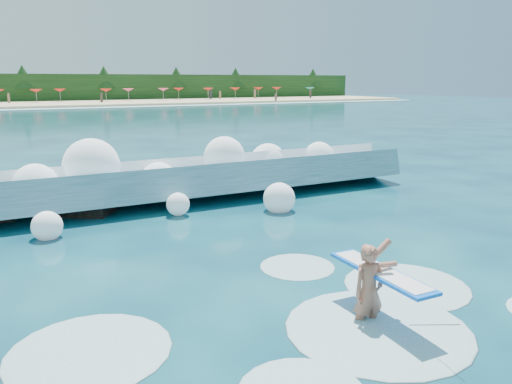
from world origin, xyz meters
TOP-DOWN VIEW (x-y plane):
  - ground at (0.00, 0.00)m, footprint 200.00×200.00m
  - beach at (0.00, 78.00)m, footprint 140.00×20.00m
  - wet_band at (0.00, 67.00)m, footprint 140.00×5.00m
  - treeline at (0.00, 88.00)m, footprint 140.00×4.00m
  - breaking_wave at (-0.34, 7.12)m, footprint 20.05×3.05m
  - rock_cluster at (-2.30, 7.43)m, footprint 7.99×3.25m
  - surfer_with_board at (1.07, -2.86)m, footprint 0.88×2.81m
  - wave_spray at (-0.28, 6.95)m, footprint 15.55×4.71m
  - surf_foam at (0.47, -2.54)m, footprint 9.32×5.53m
  - beach_umbrellas at (0.01, 80.59)m, footprint 111.94×6.38m

SIDE VIEW (x-z plane):
  - ground at x=0.00m, z-range 0.00..0.00m
  - surf_foam at x=0.47m, z-range -0.08..0.08m
  - wet_band at x=0.00m, z-range 0.00..0.08m
  - beach at x=0.00m, z-range 0.00..0.40m
  - rock_cluster at x=-2.30m, z-range -0.24..1.07m
  - surfer_with_board at x=1.07m, z-range -0.21..1.40m
  - breaking_wave at x=-0.34m, z-range -0.26..1.47m
  - wave_spray at x=-0.28m, z-range -0.08..2.20m
  - beach_umbrellas at x=0.01m, z-range 2.00..2.50m
  - treeline at x=0.00m, z-range 0.00..5.00m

